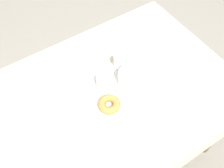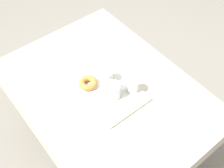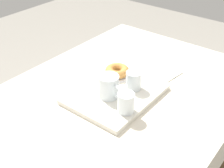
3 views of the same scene
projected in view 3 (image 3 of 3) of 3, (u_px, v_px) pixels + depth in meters
dining_table at (120, 109)px, 1.36m from camera, size 1.29×0.94×0.73m
serving_tray at (116, 94)px, 1.28m from camera, size 0.39×0.31×0.02m
tea_mug_left at (109, 87)px, 1.23m from camera, size 0.09×0.13×0.10m
water_glass_near at (126, 104)px, 1.15m from camera, size 0.07×0.07×0.08m
water_glass_far at (134, 81)px, 1.28m from camera, size 0.07×0.07×0.08m
donut_plate_left at (117, 75)px, 1.39m from camera, size 0.12×0.12×0.01m
sugar_donut_left at (117, 71)px, 1.38m from camera, size 0.11×0.11×0.04m
paper_napkin at (166, 73)px, 1.45m from camera, size 0.14×0.13×0.01m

